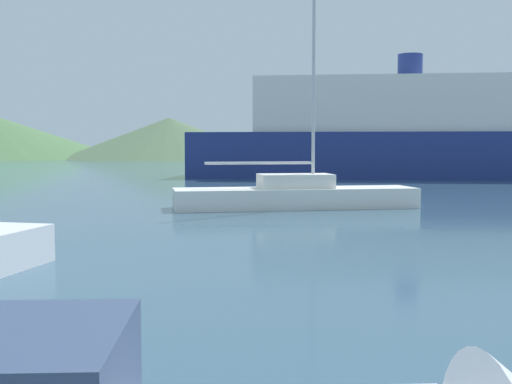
% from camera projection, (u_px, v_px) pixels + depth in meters
% --- Properties ---
extents(sailboat_inner, '(8.85, 2.96, 9.20)m').
position_uv_depth(sailboat_inner, '(295.00, 195.00, 22.97)').
color(sailboat_inner, white).
rests_on(sailboat_inner, ground_plane).
extents(ferry_distant, '(30.49, 12.03, 8.38)m').
position_uv_depth(ferry_distant, '(409.00, 134.00, 43.78)').
color(ferry_distant, navy).
rests_on(ferry_distant, ground_plane).
extents(hill_central, '(35.10, 35.10, 6.67)m').
position_uv_depth(hill_central, '(169.00, 138.00, 104.08)').
color(hill_central, '#4C6647').
rests_on(hill_central, ground_plane).
extents(hill_east, '(25.01, 25.01, 9.24)m').
position_uv_depth(hill_east, '(375.00, 132.00, 113.25)').
color(hill_east, '#38563D').
rests_on(hill_east, ground_plane).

